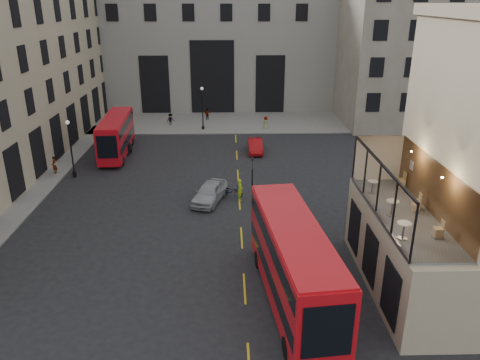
{
  "coord_description": "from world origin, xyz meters",
  "views": [
    {
      "loc": [
        -2.82,
        -22.42,
        15.43
      ],
      "look_at": [
        -2.03,
        9.23,
        3.0
      ],
      "focal_mm": 35.0,
      "sensor_mm": 36.0,
      "label": 1
    }
  ],
  "objects_px": {
    "bus_near": "(293,260)",
    "cafe_chair_b": "(416,207)",
    "pedestrian_c": "(207,115)",
    "cafe_table_far": "(373,185)",
    "bicycle": "(231,191)",
    "street_lamp_a": "(71,152)",
    "pedestrian_a": "(110,129)",
    "cafe_table_near": "(404,228)",
    "cyclist": "(240,190)",
    "pedestrian_e": "(54,166)",
    "pedestrian_b": "(171,120)",
    "cafe_chair_d": "(401,182)",
    "car_a": "(210,192)",
    "traffic_light_near": "(252,174)",
    "pedestrian_d": "(266,123)",
    "bus_far": "(116,134)",
    "street_lamp_b": "(203,111)",
    "cafe_chair_c": "(416,203)",
    "traffic_light_far": "(118,124)",
    "car_c": "(120,142)",
    "cafe_table_mid": "(392,206)",
    "cafe_chair_a": "(438,232)",
    "car_b": "(255,146)"
  },
  "relations": [
    {
      "from": "cafe_chair_c",
      "to": "car_a",
      "type": "bearing_deg",
      "value": 136.06
    },
    {
      "from": "pedestrian_b",
      "to": "cafe_table_near",
      "type": "xyz_separation_m",
      "value": [
        15.72,
        -38.84,
        4.36
      ]
    },
    {
      "from": "pedestrian_b",
      "to": "cafe_chair_d",
      "type": "height_order",
      "value": "cafe_chair_d"
    },
    {
      "from": "cafe_table_near",
      "to": "pedestrian_c",
      "type": "bearing_deg",
      "value": 105.02
    },
    {
      "from": "car_c",
      "to": "pedestrian_e",
      "type": "distance_m",
      "value": 8.83
    },
    {
      "from": "pedestrian_b",
      "to": "cafe_table_near",
      "type": "relative_size",
      "value": 1.89
    },
    {
      "from": "pedestrian_a",
      "to": "cafe_table_mid",
      "type": "xyz_separation_m",
      "value": [
        22.83,
        -32.19,
        4.37
      ]
    },
    {
      "from": "car_b",
      "to": "cafe_chair_d",
      "type": "height_order",
      "value": "cafe_chair_d"
    },
    {
      "from": "street_lamp_a",
      "to": "cafe_chair_c",
      "type": "distance_m",
      "value": 30.04
    },
    {
      "from": "traffic_light_near",
      "to": "pedestrian_b",
      "type": "height_order",
      "value": "traffic_light_near"
    },
    {
      "from": "cafe_table_mid",
      "to": "cafe_chair_b",
      "type": "bearing_deg",
      "value": 19.04
    },
    {
      "from": "cafe_table_far",
      "to": "cafe_chair_d",
      "type": "bearing_deg",
      "value": 23.99
    },
    {
      "from": "street_lamp_b",
      "to": "cafe_table_far",
      "type": "xyz_separation_m",
      "value": [
        11.63,
        -31.13,
        2.71
      ]
    },
    {
      "from": "street_lamp_a",
      "to": "pedestrian_a",
      "type": "bearing_deg",
      "value": 90.15
    },
    {
      "from": "pedestrian_a",
      "to": "cafe_chair_c",
      "type": "relative_size",
      "value": 1.84
    },
    {
      "from": "cafe_table_mid",
      "to": "cafe_chair_b",
      "type": "distance_m",
      "value": 1.61
    },
    {
      "from": "car_b",
      "to": "cyclist",
      "type": "bearing_deg",
      "value": -97.9
    },
    {
      "from": "cafe_table_far",
      "to": "cafe_chair_d",
      "type": "height_order",
      "value": "cafe_chair_d"
    },
    {
      "from": "street_lamp_b",
      "to": "cafe_chair_d",
      "type": "relative_size",
      "value": 5.46
    },
    {
      "from": "bus_near",
      "to": "pedestrian_c",
      "type": "height_order",
      "value": "bus_near"
    },
    {
      "from": "traffic_light_near",
      "to": "cafe_chair_a",
      "type": "bearing_deg",
      "value": -60.48
    },
    {
      "from": "pedestrian_e",
      "to": "pedestrian_d",
      "type": "bearing_deg",
      "value": 117.31
    },
    {
      "from": "car_a",
      "to": "cafe_chair_d",
      "type": "relative_size",
      "value": 4.81
    },
    {
      "from": "traffic_light_far",
      "to": "pedestrian_e",
      "type": "height_order",
      "value": "traffic_light_far"
    },
    {
      "from": "car_a",
      "to": "pedestrian_b",
      "type": "xyz_separation_m",
      "value": [
        -5.84,
        23.91,
        -0.0
      ]
    },
    {
      "from": "bus_near",
      "to": "cafe_chair_b",
      "type": "relative_size",
      "value": 15.42
    },
    {
      "from": "bicycle",
      "to": "pedestrian_e",
      "type": "bearing_deg",
      "value": 87.77
    },
    {
      "from": "traffic_light_far",
      "to": "car_a",
      "type": "relative_size",
      "value": 0.81
    },
    {
      "from": "car_c",
      "to": "pedestrian_d",
      "type": "distance_m",
      "value": 18.19
    },
    {
      "from": "pedestrian_b",
      "to": "cafe_chair_b",
      "type": "distance_m",
      "value": 40.01
    },
    {
      "from": "street_lamp_a",
      "to": "bicycle",
      "type": "bearing_deg",
      "value": -19.06
    },
    {
      "from": "pedestrian_d",
      "to": "cafe_table_near",
      "type": "xyz_separation_m",
      "value": [
        3.7,
        -36.97,
        4.36
      ]
    },
    {
      "from": "car_a",
      "to": "traffic_light_near",
      "type": "bearing_deg",
      "value": 14.91
    },
    {
      "from": "pedestrian_d",
      "to": "pedestrian_e",
      "type": "bearing_deg",
      "value": 80.63
    },
    {
      "from": "pedestrian_b",
      "to": "cafe_table_mid",
      "type": "relative_size",
      "value": 1.9
    },
    {
      "from": "cafe_table_near",
      "to": "bus_far",
      "type": "bearing_deg",
      "value": 126.16
    },
    {
      "from": "street_lamp_b",
      "to": "pedestrian_e",
      "type": "relative_size",
      "value": 3.04
    },
    {
      "from": "traffic_light_near",
      "to": "bicycle",
      "type": "xyz_separation_m",
      "value": [
        -1.68,
        1.05,
        -1.91
      ]
    },
    {
      "from": "cyclist",
      "to": "pedestrian_e",
      "type": "distance_m",
      "value": 18.17
    },
    {
      "from": "cafe_table_far",
      "to": "bicycle",
      "type": "bearing_deg",
      "value": 129.22
    },
    {
      "from": "cafe_chair_b",
      "to": "cafe_table_far",
      "type": "bearing_deg",
      "value": 123.33
    },
    {
      "from": "bus_far",
      "to": "car_a",
      "type": "distance_m",
      "value": 16.01
    },
    {
      "from": "pedestrian_b",
      "to": "pedestrian_d",
      "type": "distance_m",
      "value": 12.17
    },
    {
      "from": "pedestrian_c",
      "to": "cafe_table_near",
      "type": "relative_size",
      "value": 1.89
    },
    {
      "from": "street_lamp_b",
      "to": "pedestrian_c",
      "type": "xyz_separation_m",
      "value": [
        0.34,
        4.81,
        -1.6
      ]
    },
    {
      "from": "cafe_chair_a",
      "to": "pedestrian_d",
      "type": "bearing_deg",
      "value": 98.45
    },
    {
      "from": "cyclist",
      "to": "cafe_chair_d",
      "type": "distance_m",
      "value": 13.54
    },
    {
      "from": "car_c",
      "to": "cafe_chair_a",
      "type": "bearing_deg",
      "value": 109.19
    },
    {
      "from": "cafe_chair_d",
      "to": "traffic_light_near",
      "type": "bearing_deg",
      "value": 136.36
    },
    {
      "from": "street_lamp_a",
      "to": "street_lamp_b",
      "type": "xyz_separation_m",
      "value": [
        11.0,
        16.0,
        0.0
      ]
    }
  ]
}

